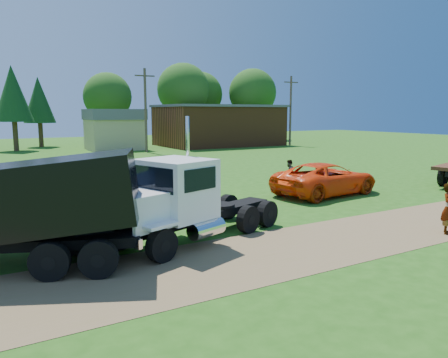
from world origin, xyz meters
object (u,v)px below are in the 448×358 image
white_semi_tractor (178,201)px  black_dump_truck (11,206)px  spectator_a (448,209)px  orange_pickup (326,179)px

white_semi_tractor → black_dump_truck: (-4.93, 0.09, 0.36)m
white_semi_tractor → spectator_a: (8.80, -3.79, -0.52)m
spectator_a → black_dump_truck: bearing=124.9°
white_semi_tractor → spectator_a: 9.59m
black_dump_truck → white_semi_tractor: bearing=21.4°
black_dump_truck → spectator_a: 14.29m
white_semi_tractor → black_dump_truck: size_ratio=0.93×
white_semi_tractor → spectator_a: size_ratio=3.85×
white_semi_tractor → orange_pickup: white_semi_tractor is taller
orange_pickup → spectator_a: size_ratio=3.34×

